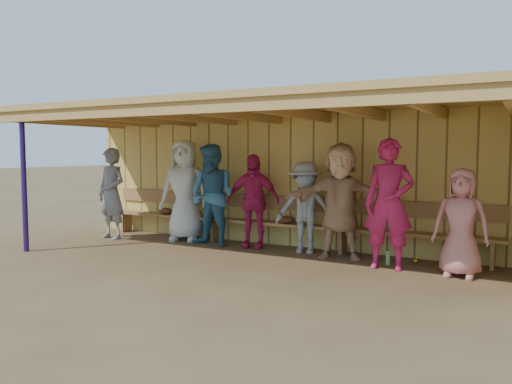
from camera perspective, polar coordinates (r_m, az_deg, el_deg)
ground at (r=8.24m, az=-1.18°, el=-7.47°), size 90.00×90.00×0.00m
player_a at (r=10.29m, az=-16.19°, el=-0.15°), size 0.69×0.48×1.81m
player_b at (r=9.78m, az=-8.16°, el=0.20°), size 1.10×0.87×1.96m
player_c at (r=9.15m, az=-5.00°, el=-0.36°), size 0.96×0.78×1.87m
player_d at (r=8.97m, az=-0.37°, el=-1.03°), size 1.06×0.65×1.69m
player_e at (r=8.53m, az=5.65°, el=-1.77°), size 1.12×0.81×1.56m
player_f at (r=8.11m, az=9.60°, el=-1.02°), size 1.83×1.02×1.88m
player_g at (r=7.56m, az=14.94°, el=-1.30°), size 0.76×0.56×1.93m
player_h at (r=7.41m, az=22.38°, el=-3.25°), size 0.74×0.49×1.51m
dugout_structure at (r=8.49m, az=3.40°, el=4.40°), size 8.80×3.20×2.50m
bench at (r=9.12m, az=2.31°, el=-2.93°), size 7.60×0.34×0.93m
dugout_equipment at (r=9.27m, az=-1.10°, el=-3.04°), size 5.83×0.62×0.80m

